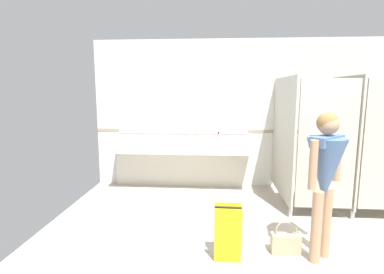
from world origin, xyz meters
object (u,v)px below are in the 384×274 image
Objects in this scene: soap_dispenser at (218,138)px; paper_cup at (226,143)px; person_standing at (325,169)px; wet_floor_sign at (228,233)px; handbag at (286,243)px.

soap_dispenser reaches higher than paper_cup.
soap_dispenser is (-1.06, 2.34, -0.05)m from person_standing.
wet_floor_sign is (-0.99, -0.14, -0.67)m from person_standing.
person_standing is 2.23m from paper_cup.
handbag is 2.50m from soap_dispenser.
handbag is 0.61× the size of wet_floor_sign.
wet_floor_sign is (-0.65, -0.22, 0.20)m from handbag.
handbag is 0.72m from wet_floor_sign.
person_standing is 14.57× the size of paper_cup.
soap_dispenser is (-0.72, 2.25, 0.82)m from handbag.
soap_dispenser reaches higher than handbag.
handbag is 2.17m from paper_cup.
paper_cup is 2.24m from wet_floor_sign.
paper_cup reaches higher than handbag.
handbag is 1.92× the size of soap_dispenser.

